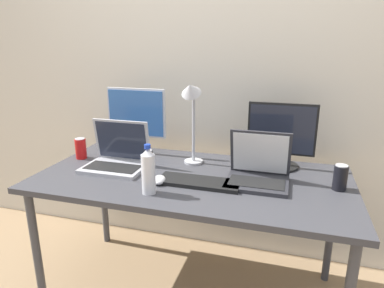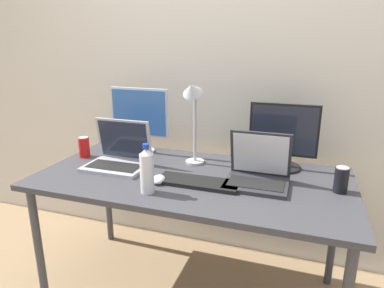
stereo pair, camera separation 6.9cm
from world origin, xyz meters
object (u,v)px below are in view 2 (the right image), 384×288
at_px(monitor_center, 283,137).
at_px(desk_lamp, 193,107).
at_px(mouse_by_keyboard, 159,179).
at_px(laptop_silver, 119,156).
at_px(soda_can_near_keyboard, 341,180).
at_px(laptop_secondary, 258,172).
at_px(work_desk, 192,187).
at_px(soda_can_by_laptop, 84,147).
at_px(water_bottle, 147,171).
at_px(monitor_left, 140,117).
at_px(keyboard_main, 198,182).

height_order(monitor_center, desk_lamp, desk_lamp).
distance_m(mouse_by_keyboard, desk_lamp, 0.45).
bearing_deg(laptop_silver, soda_can_near_keyboard, 1.37).
bearing_deg(mouse_by_keyboard, laptop_silver, 141.68).
height_order(laptop_silver, mouse_by_keyboard, laptop_silver).
bearing_deg(laptop_secondary, soda_can_near_keyboard, 3.28).
relative_size(work_desk, soda_can_by_laptop, 13.11).
bearing_deg(water_bottle, mouse_by_keyboard, 89.06).
height_order(work_desk, soda_can_near_keyboard, soda_can_near_keyboard).
distance_m(monitor_left, laptop_secondary, 0.86).
height_order(monitor_left, keyboard_main, monitor_left).
distance_m(work_desk, monitor_center, 0.57).
relative_size(mouse_by_keyboard, desk_lamp, 0.20).
bearing_deg(monitor_center, monitor_left, 179.57).
bearing_deg(soda_can_by_laptop, monitor_center, 9.40).
relative_size(laptop_secondary, keyboard_main, 0.74).
bearing_deg(keyboard_main, monitor_left, 143.23).
height_order(keyboard_main, soda_can_near_keyboard, soda_can_near_keyboard).
bearing_deg(soda_can_near_keyboard, mouse_by_keyboard, -168.60).
bearing_deg(work_desk, soda_can_by_laptop, 173.04).
bearing_deg(monitor_left, desk_lamp, -17.79).
relative_size(monitor_center, desk_lamp, 0.75).
xyz_separation_m(keyboard_main, soda_can_by_laptop, (-0.80, 0.18, 0.05)).
bearing_deg(desk_lamp, soda_can_by_laptop, -173.92).
height_order(monitor_center, laptop_silver, monitor_center).
distance_m(laptop_secondary, soda_can_by_laptop, 1.08).
relative_size(keyboard_main, mouse_by_keyboard, 4.16).
distance_m(work_desk, laptop_secondary, 0.36).
relative_size(work_desk, keyboard_main, 3.97).
bearing_deg(soda_can_near_keyboard, monitor_left, 168.04).
xyz_separation_m(monitor_center, mouse_by_keyboard, (-0.57, -0.42, -0.16)).
height_order(laptop_secondary, soda_can_near_keyboard, laptop_secondary).
bearing_deg(water_bottle, laptop_secondary, 29.84).
bearing_deg(work_desk, water_bottle, -117.86).
bearing_deg(soda_can_near_keyboard, laptop_secondary, -176.72).
bearing_deg(keyboard_main, water_bottle, -139.91).
bearing_deg(soda_can_by_laptop, water_bottle, -30.07).
bearing_deg(laptop_silver, monitor_center, 17.12).
bearing_deg(monitor_center, laptop_secondary, -109.26).
bearing_deg(laptop_secondary, monitor_left, 161.04).
relative_size(mouse_by_keyboard, water_bottle, 0.42).
xyz_separation_m(monitor_center, water_bottle, (-0.57, -0.54, -0.07)).
bearing_deg(soda_can_near_keyboard, water_bottle, -161.08).
xyz_separation_m(work_desk, soda_can_near_keyboard, (0.73, 0.04, 0.12)).
distance_m(laptop_secondary, desk_lamp, 0.51).
height_order(soda_can_near_keyboard, soda_can_by_laptop, same).
bearing_deg(desk_lamp, keyboard_main, -65.68).
distance_m(monitor_left, water_bottle, 0.64).
height_order(monitor_left, water_bottle, monitor_left).
distance_m(work_desk, keyboard_main, 0.13).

